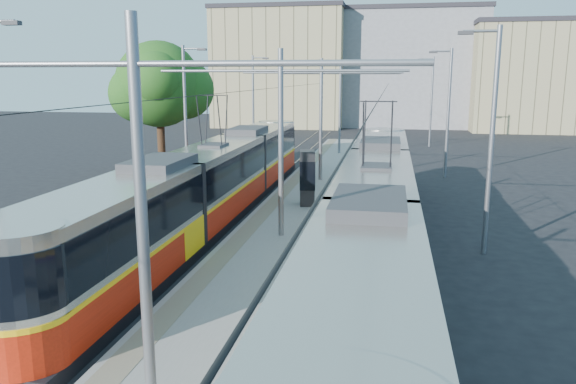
# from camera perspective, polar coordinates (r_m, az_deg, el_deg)

# --- Properties ---
(ground) EXTENTS (160.00, 160.00, 0.00)m
(ground) POSITION_cam_1_polar(r_m,az_deg,el_deg) (14.55, -6.98, -14.11)
(ground) COLOR black
(ground) RESTS_ON ground
(platform) EXTENTS (4.00, 50.00, 0.30)m
(platform) POSITION_cam_1_polar(r_m,az_deg,el_deg) (30.38, 2.57, -0.02)
(platform) COLOR gray
(platform) RESTS_ON ground
(tactile_strip_left) EXTENTS (0.70, 50.00, 0.01)m
(tactile_strip_left) POSITION_cam_1_polar(r_m,az_deg,el_deg) (30.57, -0.12, 0.36)
(tactile_strip_left) COLOR gray
(tactile_strip_left) RESTS_ON platform
(tactile_strip_right) EXTENTS (0.70, 50.00, 0.01)m
(tactile_strip_right) POSITION_cam_1_polar(r_m,az_deg,el_deg) (30.19, 5.30, 0.17)
(tactile_strip_right) COLOR gray
(tactile_strip_right) RESTS_ON platform
(rails) EXTENTS (8.71, 70.00, 0.03)m
(rails) POSITION_cam_1_polar(r_m,az_deg,el_deg) (30.40, 2.57, -0.27)
(rails) COLOR gray
(rails) RESTS_ON ground
(track_arrow) EXTENTS (1.20, 5.00, 0.01)m
(track_arrow) POSITION_cam_1_polar(r_m,az_deg,el_deg) (13.70, -26.26, -17.00)
(track_arrow) COLOR silver
(track_arrow) RESTS_ON ground
(tram_left) EXTENTS (2.43, 29.45, 5.50)m
(tram_left) POSITION_cam_1_polar(r_m,az_deg,el_deg) (25.12, -7.46, 1.03)
(tram_left) COLOR black
(tram_left) RESTS_ON ground
(tram_right) EXTENTS (2.43, 29.88, 5.50)m
(tram_right) POSITION_cam_1_polar(r_m,az_deg,el_deg) (19.26, 8.84, -1.82)
(tram_right) COLOR black
(tram_right) RESTS_ON ground
(catenary) EXTENTS (9.20, 70.00, 7.00)m
(catenary) POSITION_cam_1_polar(r_m,az_deg,el_deg) (26.99, 1.82, 7.89)
(catenary) COLOR slate
(catenary) RESTS_ON platform
(street_lamps) EXTENTS (15.18, 38.22, 8.00)m
(street_lamps) POSITION_cam_1_polar(r_m,az_deg,el_deg) (33.78, 3.58, 8.06)
(street_lamps) COLOR slate
(street_lamps) RESTS_ON ground
(shelter) EXTENTS (0.91, 1.28, 2.59)m
(shelter) POSITION_cam_1_polar(r_m,az_deg,el_deg) (26.53, 1.97, 1.59)
(shelter) COLOR black
(shelter) RESTS_ON platform
(tree) EXTENTS (5.82, 5.38, 8.46)m
(tree) POSITION_cam_1_polar(r_m,az_deg,el_deg) (36.17, -12.35, 10.49)
(tree) COLOR #382314
(tree) RESTS_ON ground
(building_left) EXTENTS (16.32, 12.24, 14.71)m
(building_left) POSITION_cam_1_polar(r_m,az_deg,el_deg) (73.82, -0.55, 12.51)
(building_left) COLOR #998F68
(building_left) RESTS_ON ground
(building_centre) EXTENTS (18.36, 14.28, 14.58)m
(building_centre) POSITION_cam_1_polar(r_m,az_deg,el_deg) (76.50, 12.17, 12.18)
(building_centre) COLOR gray
(building_centre) RESTS_ON ground
(building_right) EXTENTS (14.28, 10.20, 12.52)m
(building_right) POSITION_cam_1_polar(r_m,az_deg,el_deg) (72.25, 23.62, 10.70)
(building_right) COLOR #998F68
(building_right) RESTS_ON ground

